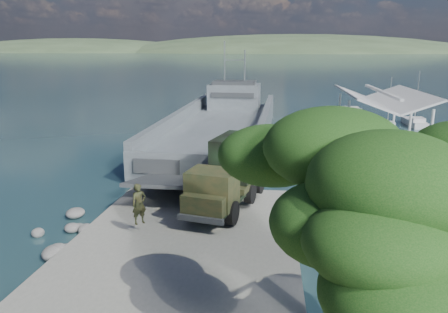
% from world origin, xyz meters
% --- Properties ---
extents(ground, '(1400.00, 1400.00, 0.00)m').
position_xyz_m(ground, '(0.00, 0.00, 0.00)').
color(ground, '#1C3E43').
rests_on(ground, ground).
extents(boat_ramp, '(10.00, 18.00, 0.50)m').
position_xyz_m(boat_ramp, '(0.00, -1.00, 0.25)').
color(boat_ramp, gray).
rests_on(boat_ramp, ground).
extents(shoreline_rocks, '(3.20, 5.60, 0.90)m').
position_xyz_m(shoreline_rocks, '(-6.20, 0.50, 0.00)').
color(shoreline_rocks, '#575755').
rests_on(shoreline_rocks, ground).
extents(distant_headlands, '(1000.00, 240.00, 48.00)m').
position_xyz_m(distant_headlands, '(50.00, 560.00, 0.00)').
color(distant_headlands, '#33462C').
rests_on(distant_headlands, ground).
extents(pier, '(6.40, 44.00, 6.10)m').
position_xyz_m(pier, '(13.00, 18.77, 1.60)').
color(pier, '#ABAAA1').
rests_on(pier, ground).
extents(landing_craft, '(9.79, 34.67, 10.22)m').
position_xyz_m(landing_craft, '(-0.86, 22.76, 0.84)').
color(landing_craft, '#4E575C').
rests_on(landing_craft, ground).
extents(military_truck, '(4.00, 7.85, 3.50)m').
position_xyz_m(military_truck, '(1.59, 4.32, 2.24)').
color(military_truck, black).
rests_on(military_truck, boat_ramp).
extents(soldier, '(0.83, 0.81, 1.92)m').
position_xyz_m(soldier, '(-2.22, 0.21, 1.46)').
color(soldier, black).
rests_on(soldier, boat_ramp).
extents(sailboat_near, '(1.95, 4.92, 5.83)m').
position_xyz_m(sailboat_near, '(16.45, 30.28, 0.31)').
color(sailboat_near, silver).
rests_on(sailboat_near, ground).
extents(sailboat_far, '(1.56, 5.22, 6.34)m').
position_xyz_m(sailboat_far, '(20.19, 33.13, 0.34)').
color(sailboat_far, silver).
rests_on(sailboat_far, ground).
extents(overhang_tree, '(8.11, 7.47, 7.36)m').
position_xyz_m(overhang_tree, '(6.85, -9.03, 5.90)').
color(overhang_tree, '#372516').
rests_on(overhang_tree, ground).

